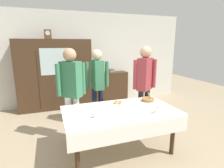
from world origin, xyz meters
TOP-DOWN VIEW (x-y plane):
  - ground_plane at (0.00, 0.00)m, footprint 12.00×12.00m
  - back_wall at (0.00, 2.65)m, footprint 6.40×0.10m
  - dining_table at (0.00, -0.24)m, footprint 1.84×1.05m
  - wall_cabinet at (-0.90, 2.35)m, footprint 1.97×0.46m
  - mantel_clock at (-1.02, 2.35)m, footprint 0.18×0.11m
  - bookshelf_low at (0.74, 2.41)m, footprint 1.02×0.35m
  - book_stack at (0.74, 2.41)m, footprint 0.16×0.20m
  - tea_cup_center at (-0.47, -0.39)m, footprint 0.13×0.13m
  - tea_cup_front_edge at (0.66, -0.36)m, footprint 0.13×0.13m
  - tea_cup_near_left at (0.48, -0.52)m, footprint 0.13×0.13m
  - bread_basket at (0.67, 0.05)m, footprint 0.24×0.24m
  - pastry_plate at (0.08, 0.09)m, footprint 0.28×0.28m
  - spoon_near_left at (-0.51, -0.08)m, footprint 0.12×0.02m
  - spoon_mid_right at (-0.37, -0.57)m, footprint 0.12×0.02m
  - person_behind_table_right at (-0.70, 0.45)m, footprint 0.52×0.39m
  - person_near_right_end at (-0.08, 0.93)m, footprint 0.52×0.37m
  - person_by_cabinet at (0.78, 0.40)m, footprint 0.52×0.38m

SIDE VIEW (x-z plane):
  - ground_plane at x=0.00m, z-range 0.00..0.00m
  - bookshelf_low at x=0.74m, z-range 0.00..0.94m
  - dining_table at x=0.00m, z-range 0.28..1.02m
  - spoon_near_left at x=-0.51m, z-range 0.74..0.75m
  - spoon_mid_right at x=-0.37m, z-range 0.74..0.75m
  - pastry_plate at x=0.08m, z-range 0.73..0.78m
  - tea_cup_center at x=-0.47m, z-range 0.74..0.80m
  - tea_cup_front_edge at x=0.66m, z-range 0.74..0.80m
  - tea_cup_near_left at x=0.48m, z-range 0.74..0.80m
  - bread_basket at x=0.67m, z-range 0.70..0.86m
  - wall_cabinet at x=-0.90m, z-range 0.00..1.92m
  - book_stack at x=0.74m, z-range 0.94..1.05m
  - person_near_right_end at x=-0.08m, z-range 0.19..1.88m
  - person_behind_table_right at x=-0.70m, z-range 0.20..1.93m
  - person_by_cabinet at x=0.78m, z-range 0.20..1.96m
  - back_wall at x=0.00m, z-range 0.00..2.70m
  - mantel_clock at x=-1.02m, z-range 1.92..2.16m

